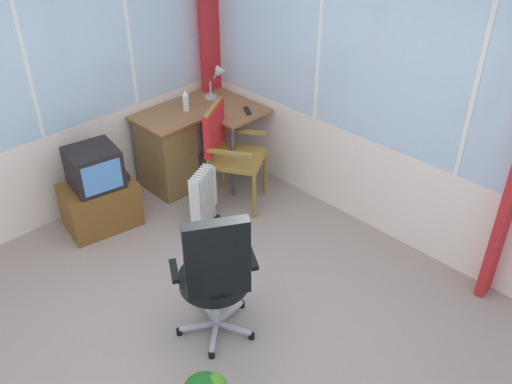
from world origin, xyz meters
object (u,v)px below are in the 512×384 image
object	(u,v)px
space_heater	(204,198)
desk	(170,150)
wooden_armchair	(224,143)
desk_lamp	(219,77)
tv_remote	(247,111)
office_chair	(216,272)
tv_on_stand	(99,193)
spray_bottle	(186,101)

from	to	relation	value
space_heater	desk	bearing A→B (deg)	74.59
wooden_armchair	desk_lamp	bearing A→B (deg)	50.69
desk_lamp	tv_remote	world-z (taller)	desk_lamp
office_chair	desk	bearing A→B (deg)	61.01
tv_on_stand	space_heater	xyz separation A→B (m)	(0.67, -0.67, -0.06)
tv_remote	wooden_armchair	world-z (taller)	wooden_armchair
office_chair	desk_lamp	bearing A→B (deg)	47.32
desk	tv_on_stand	distance (m)	0.88
space_heater	wooden_armchair	bearing A→B (deg)	22.33
tv_remote	tv_on_stand	xyz separation A→B (m)	(-1.51, 0.39, -0.43)
tv_remote	office_chair	bearing A→B (deg)	-108.84
wooden_armchair	space_heater	bearing A→B (deg)	-157.67
tv_remote	desk_lamp	bearing A→B (deg)	115.55
desk_lamp	office_chair	distance (m)	2.54
tv_remote	spray_bottle	size ratio (longest dim) A/B	0.69
desk	desk_lamp	bearing A→B (deg)	-0.05
spray_bottle	space_heater	xyz separation A→B (m)	(-0.44, -0.74, -0.59)
space_heater	desk_lamp	bearing A→B (deg)	40.03
desk_lamp	tv_remote	bearing A→B (deg)	-95.62
wooden_armchair	office_chair	world-z (taller)	office_chair
desk	spray_bottle	distance (m)	0.52
spray_bottle	tv_on_stand	bearing A→B (deg)	-176.65
spray_bottle	space_heater	world-z (taller)	spray_bottle
desk	desk_lamp	world-z (taller)	desk_lamp
tv_remote	space_heater	world-z (taller)	tv_remote
tv_on_stand	desk_lamp	bearing A→B (deg)	2.60
office_chair	tv_on_stand	world-z (taller)	office_chair
desk	office_chair	bearing A→B (deg)	-118.99
office_chair	space_heater	xyz separation A→B (m)	(0.82, 1.11, -0.33)
tv_remote	wooden_armchair	distance (m)	0.47
office_chair	space_heater	world-z (taller)	office_chair
desk_lamp	tv_remote	size ratio (longest dim) A/B	2.29
wooden_armchair	tv_on_stand	size ratio (longest dim) A/B	1.25
tv_on_stand	space_heater	bearing A→B (deg)	-45.25
desk_lamp	space_heater	world-z (taller)	desk_lamp
wooden_armchair	space_heater	xyz separation A→B (m)	(-0.42, -0.17, -0.34)
tv_remote	office_chair	size ratio (longest dim) A/B	0.14
desk_lamp	tv_on_stand	xyz separation A→B (m)	(-1.55, -0.07, -0.64)
desk	tv_remote	world-z (taller)	tv_remote
desk	spray_bottle	size ratio (longest dim) A/B	5.23
tv_remote	wooden_armchair	bearing A→B (deg)	-133.48
tv_remote	wooden_armchair	xyz separation A→B (m)	(-0.42, -0.12, -0.15)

